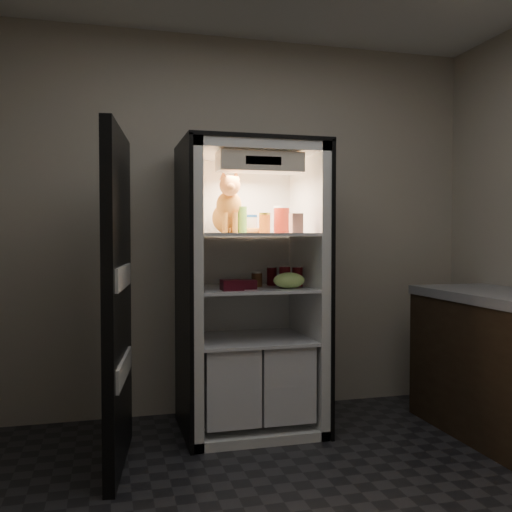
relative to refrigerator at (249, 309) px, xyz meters
The scene contains 16 objects.
room_shell 1.61m from the refrigerator, 90.00° to the right, with size 3.60×3.60×3.60m.
refrigerator is the anchor object (origin of this frame).
fridge_door 0.95m from the refrigerator, 153.85° to the right, with size 0.18×0.87×1.85m.
tabby_cat 0.66m from the refrigerator, behind, with size 0.33×0.39×0.40m.
parmesan_shaker 0.59m from the refrigerator, 135.39° to the right, with size 0.07×0.07×0.17m.
mayo_tub 0.57m from the refrigerator, 68.04° to the left, with size 0.09×0.09×0.12m.
salsa_jar 0.57m from the refrigerator, 20.77° to the right, with size 0.08×0.08×0.13m.
pepper_jar 0.64m from the refrigerator, ahead, with size 0.11×0.11×0.18m.
cream_carton 0.66m from the refrigerator, 47.01° to the right, with size 0.07×0.07×0.12m, color silver.
soda_can_a 0.27m from the refrigerator, 10.70° to the left, with size 0.07×0.07×0.12m.
soda_can_b 0.38m from the refrigerator, 16.82° to the right, with size 0.07×0.07×0.13m.
soda_can_c 0.33m from the refrigerator, 29.89° to the right, with size 0.07×0.07×0.14m.
condiment_jar 0.21m from the refrigerator, 40.65° to the right, with size 0.07×0.07×0.10m.
grape_bag 0.36m from the refrigerator, 45.41° to the right, with size 0.20×0.15×0.10m, color #84AE51.
berry_box_left 0.34m from the refrigerator, 125.15° to the right, with size 0.13×0.13×0.06m, color #4A0C16.
berry_box_right 0.26m from the refrigerator, 109.91° to the right, with size 0.11×0.11×0.06m, color #4A0C16.
Camera 1 is at (-0.92, -2.25, 1.27)m, focal length 40.00 mm.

